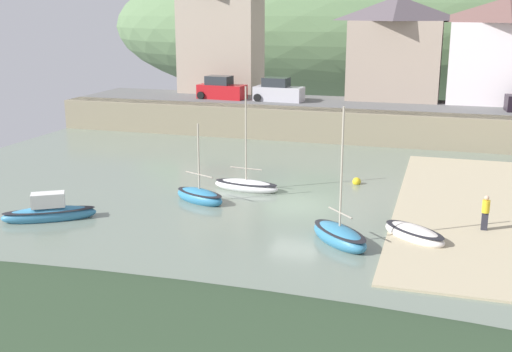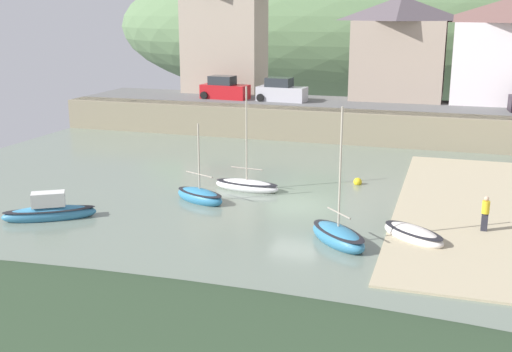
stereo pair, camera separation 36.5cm
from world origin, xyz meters
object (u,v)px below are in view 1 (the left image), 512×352
waterfront_building_left (221,31)px  waterfront_building_centre (396,47)px  sailboat_tall_mast (246,185)px  sailboat_nearest_shore (49,212)px  person_near_water (486,211)px  sailboat_far_left (414,234)px  mooring_buoy (357,182)px  parked_car_near_slipway (221,89)px  parked_car_by_wall (278,91)px  waterfront_building_right (505,50)px  sailboat_blue_trim (339,236)px  motorboat_with_cabin (200,196)px

waterfront_building_left → waterfront_building_centre: (15.82, -0.00, -1.19)m
sailboat_tall_mast → sailboat_nearest_shore: sailboat_tall_mast is taller
person_near_water → sailboat_far_left: bearing=-146.9°
mooring_buoy → person_near_water: bearing=-44.2°
sailboat_far_left → parked_car_near_slipway: 30.14m
parked_car_by_wall → sailboat_far_left: bearing=-58.0°
parked_car_near_slipway → parked_car_by_wall: 5.08m
waterfront_building_left → sailboat_nearest_shore: 32.03m
sailboat_nearest_shore → parked_car_by_wall: size_ratio=1.02×
parked_car_near_slipway → parked_car_by_wall: (5.08, 0.00, 0.00)m
waterfront_building_centre → waterfront_building_right: waterfront_building_centre is taller
waterfront_building_left → sailboat_far_left: size_ratio=3.29×
waterfront_building_right → sailboat_nearest_shore: 38.58m
waterfront_building_right → parked_car_near_slipway: waterfront_building_right is taller
waterfront_building_left → person_near_water: bearing=-50.1°
sailboat_far_left → sailboat_nearest_shore: 17.08m
sailboat_nearest_shore → sailboat_blue_trim: size_ratio=0.70×
sailboat_far_left → motorboat_with_cabin: (-11.14, 2.55, 0.04)m
waterfront_building_left → parked_car_near_slipway: waterfront_building_left is taller
waterfront_building_left → sailboat_tall_mast: (9.90, -23.28, -7.68)m
mooring_buoy → waterfront_building_left: bearing=127.8°
waterfront_building_left → sailboat_far_left: waterfront_building_left is taller
waterfront_building_right → parked_car_by_wall: (-17.80, -4.50, -3.49)m
sailboat_nearest_shore → motorboat_with_cabin: bearing=8.5°
sailboat_nearest_shore → waterfront_building_centre: bearing=34.9°
sailboat_far_left → waterfront_building_centre: bearing=136.2°
parked_car_by_wall → person_near_water: parked_car_by_wall is taller
motorboat_with_cabin → person_near_water: (14.12, -0.61, 0.69)m
sailboat_nearest_shore → motorboat_with_cabin: size_ratio=0.99×
sailboat_blue_trim → parked_car_by_wall: bearing=157.1°
sailboat_nearest_shore → sailboat_tall_mast: bearing=14.3°
sailboat_nearest_shore → parked_car_near_slipway: bearing=60.0°
waterfront_building_centre → sailboat_far_left: size_ratio=2.58×
person_near_water → sailboat_blue_trim: bearing=-151.2°
sailboat_nearest_shore → person_near_water: (19.91, 4.28, 0.61)m
person_near_water → mooring_buoy: (-6.70, 6.51, -0.84)m
motorboat_with_cabin → parked_car_by_wall: 21.87m
sailboat_far_left → motorboat_with_cabin: 11.43m
waterfront_building_right → parked_car_near_slipway: 23.58m
waterfront_building_right → person_near_water: (-2.15, -26.74, -5.71)m
person_near_water → waterfront_building_centre: bearing=103.7°
waterfront_building_right → sailboat_far_left: waterfront_building_right is taller
sailboat_far_left → mooring_buoy: sailboat_far_left is taller
sailboat_blue_trim → person_near_water: (6.05, 3.32, 0.66)m
sailboat_nearest_shore → sailboat_far_left: bearing=-23.9°
waterfront_building_centre → sailboat_blue_trim: 30.74m
parked_car_near_slipway → parked_car_by_wall: same height
waterfront_building_right → sailboat_nearest_shore: (-22.05, -31.02, -6.32)m
waterfront_building_left → parked_car_near_slipway: size_ratio=2.58×
waterfront_building_right → parked_car_by_wall: size_ratio=2.11×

